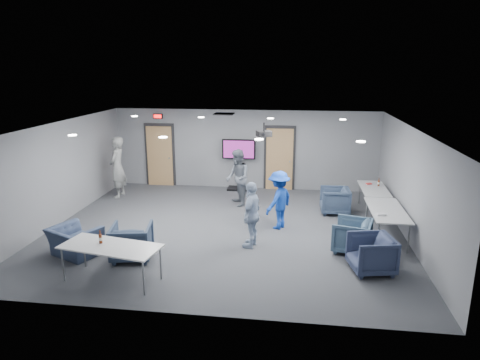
# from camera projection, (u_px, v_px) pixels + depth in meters

# --- Properties ---
(floor) EXTENTS (9.00, 9.00, 0.00)m
(floor) POSITION_uv_depth(u_px,v_px,m) (226.00, 229.00, 11.15)
(floor) COLOR #33363A
(floor) RESTS_ON ground
(ceiling) EXTENTS (9.00, 9.00, 0.00)m
(ceiling) POSITION_uv_depth(u_px,v_px,m) (225.00, 126.00, 10.45)
(ceiling) COLOR white
(ceiling) RESTS_ON wall_back
(wall_back) EXTENTS (9.00, 0.02, 2.70)m
(wall_back) POSITION_uv_depth(u_px,v_px,m) (245.00, 150.00, 14.63)
(wall_back) COLOR gray
(wall_back) RESTS_ON floor
(wall_front) EXTENTS (9.00, 0.02, 2.70)m
(wall_front) POSITION_uv_depth(u_px,v_px,m) (185.00, 241.00, 6.97)
(wall_front) COLOR gray
(wall_front) RESTS_ON floor
(wall_left) EXTENTS (0.02, 8.00, 2.70)m
(wall_left) POSITION_uv_depth(u_px,v_px,m) (59.00, 173.00, 11.38)
(wall_left) COLOR gray
(wall_left) RESTS_ON floor
(wall_right) EXTENTS (0.02, 8.00, 2.70)m
(wall_right) POSITION_uv_depth(u_px,v_px,m) (411.00, 185.00, 10.23)
(wall_right) COLOR gray
(wall_right) RESTS_ON floor
(door_left) EXTENTS (1.06, 0.17, 2.24)m
(door_left) POSITION_uv_depth(u_px,v_px,m) (160.00, 156.00, 15.05)
(door_left) COLOR black
(door_left) RESTS_ON wall_back
(door_right) EXTENTS (1.06, 0.17, 2.24)m
(door_right) POSITION_uv_depth(u_px,v_px,m) (280.00, 159.00, 14.51)
(door_right) COLOR black
(door_right) RESTS_ON wall_back
(exit_sign) EXTENTS (0.32, 0.08, 0.16)m
(exit_sign) POSITION_uv_depth(u_px,v_px,m) (158.00, 116.00, 14.67)
(exit_sign) COLOR black
(exit_sign) RESTS_ON wall_back
(hvac_diffuser) EXTENTS (0.60, 0.60, 0.03)m
(hvac_diffuser) POSITION_uv_depth(u_px,v_px,m) (224.00, 114.00, 13.20)
(hvac_diffuser) COLOR black
(hvac_diffuser) RESTS_ON ceiling
(downlights) EXTENTS (6.18, 3.78, 0.02)m
(downlights) POSITION_uv_depth(u_px,v_px,m) (225.00, 126.00, 10.46)
(downlights) COLOR white
(downlights) RESTS_ON ceiling
(person_a) EXTENTS (0.49, 0.73, 1.96)m
(person_a) POSITION_uv_depth(u_px,v_px,m) (117.00, 167.00, 13.66)
(person_a) COLOR gray
(person_a) RESTS_ON floor
(person_b) EXTENTS (0.91, 1.01, 1.72)m
(person_b) POSITION_uv_depth(u_px,v_px,m) (238.00, 178.00, 12.87)
(person_b) COLOR slate
(person_b) RESTS_ON floor
(person_c) EXTENTS (0.57, 0.98, 1.58)m
(person_c) POSITION_uv_depth(u_px,v_px,m) (252.00, 215.00, 9.89)
(person_c) COLOR #AABDDA
(person_c) RESTS_ON floor
(person_d) EXTENTS (0.99, 1.14, 1.53)m
(person_d) POSITION_uv_depth(u_px,v_px,m) (279.00, 200.00, 11.05)
(person_d) COLOR #1940A6
(person_d) RESTS_ON floor
(chair_right_a) EXTENTS (0.84, 0.82, 0.75)m
(chair_right_a) POSITION_uv_depth(u_px,v_px,m) (335.00, 201.00, 12.28)
(chair_right_a) COLOR #324057
(chair_right_a) RESTS_ON floor
(chair_right_b) EXTENTS (1.01, 1.00, 0.76)m
(chair_right_b) POSITION_uv_depth(u_px,v_px,m) (352.00, 236.00, 9.72)
(chair_right_b) COLOR #3D536A
(chair_right_b) RESTS_ON floor
(chair_right_c) EXTENTS (1.00, 0.98, 0.77)m
(chair_right_c) POSITION_uv_depth(u_px,v_px,m) (371.00, 254.00, 8.76)
(chair_right_c) COLOR #343D5A
(chair_right_c) RESTS_ON floor
(chair_front_a) EXTENTS (0.99, 1.01, 0.79)m
(chair_front_a) POSITION_uv_depth(u_px,v_px,m) (132.00, 242.00, 9.36)
(chair_front_a) COLOR #313F55
(chair_front_a) RESTS_ON floor
(chair_front_b) EXTENTS (1.29, 1.22, 0.66)m
(chair_front_b) POSITION_uv_depth(u_px,v_px,m) (75.00, 241.00, 9.54)
(chair_front_b) COLOR #394662
(chair_front_b) RESTS_ON floor
(table_right_a) EXTENTS (0.71, 1.71, 0.73)m
(table_right_a) POSITION_uv_depth(u_px,v_px,m) (374.00, 190.00, 12.25)
(table_right_a) COLOR silver
(table_right_a) RESTS_ON floor
(table_right_b) EXTENTS (0.82, 1.97, 0.73)m
(table_right_b) POSITION_uv_depth(u_px,v_px,m) (387.00, 211.00, 10.43)
(table_right_b) COLOR silver
(table_right_b) RESTS_ON floor
(table_front_left) EXTENTS (2.07, 1.15, 0.73)m
(table_front_left) POSITION_uv_depth(u_px,v_px,m) (111.00, 248.00, 8.33)
(table_front_left) COLOR silver
(table_front_left) RESTS_ON floor
(bottle_front) EXTENTS (0.07, 0.07, 0.27)m
(bottle_front) POSITION_uv_depth(u_px,v_px,m) (100.00, 238.00, 8.41)
(bottle_front) COLOR #59230F
(bottle_front) RESTS_ON table_front_left
(bottle_right) EXTENTS (0.06, 0.06, 0.24)m
(bottle_right) POSITION_uv_depth(u_px,v_px,m) (379.00, 183.00, 12.46)
(bottle_right) COLOR #59230F
(bottle_right) RESTS_ON table_right_a
(snack_box) EXTENTS (0.18, 0.15, 0.03)m
(snack_box) POSITION_uv_depth(u_px,v_px,m) (369.00, 184.00, 12.64)
(snack_box) COLOR red
(snack_box) RESTS_ON table_right_a
(wrapper) EXTENTS (0.23, 0.18, 0.05)m
(wrapper) POSITION_uv_depth(u_px,v_px,m) (381.00, 214.00, 10.01)
(wrapper) COLOR silver
(wrapper) RESTS_ON table_right_b
(tv_stand) EXTENTS (1.14, 0.54, 1.74)m
(tv_stand) POSITION_uv_depth(u_px,v_px,m) (239.00, 161.00, 14.51)
(tv_stand) COLOR black
(tv_stand) RESTS_ON floor
(projector) EXTENTS (0.45, 0.42, 0.36)m
(projector) POSITION_uv_depth(u_px,v_px,m) (264.00, 133.00, 11.20)
(projector) COLOR black
(projector) RESTS_ON ceiling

